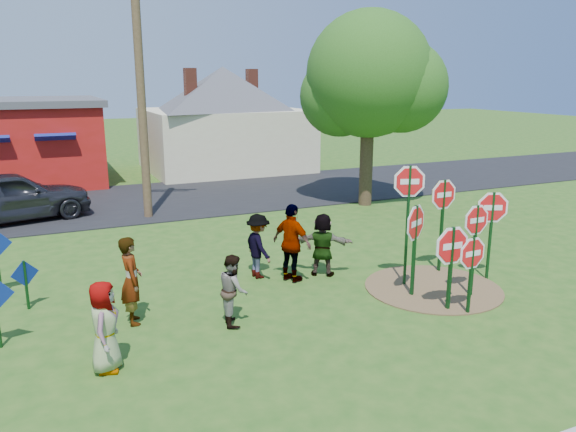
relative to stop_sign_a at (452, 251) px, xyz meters
name	(u,v)px	position (x,y,z in m)	size (l,w,h in m)	color
ground	(239,304)	(-3.99, 2.14, -1.31)	(120.00, 120.00, 0.00)	#265217
road	(144,201)	(-3.99, 13.64, -1.29)	(120.00, 7.50, 0.04)	black
dirt_patch	(433,288)	(0.51, 1.14, -1.30)	(3.20, 3.20, 0.03)	brown
cream_house	(224,115)	(1.51, 20.14, 1.61)	(9.40, 9.40, 6.50)	beige
stop_sign_a	(452,251)	(0.00, 0.00, 0.00)	(1.12, 0.08, 1.99)	#103B16
stop_sign_b	(409,195)	(0.02, 1.61, 0.91)	(0.96, 0.35, 3.03)	#103B16
stop_sign_c	(476,230)	(0.98, 0.39, 0.26)	(0.93, 0.06, 2.26)	#103B16
stop_sign_d	(443,202)	(1.40, 2.04, 0.51)	(1.03, 0.07, 2.53)	#103B16
stop_sign_e	(472,259)	(0.25, -0.34, -0.10)	(0.92, 0.08, 1.80)	#103B16
stop_sign_f	(492,214)	(2.12, 1.10, 0.34)	(0.95, 0.41, 2.33)	#103B16
stop_sign_g	(415,231)	(-0.23, 0.97, 0.23)	(0.98, 0.52, 2.27)	#103B16
blue_diamond_c	(25,279)	(-8.23, 3.73, -0.63)	(0.56, 0.24, 1.10)	#103B16
person_a	(104,327)	(-6.99, 0.33, -0.51)	(0.78, 0.51, 1.60)	#456095
person_b	(131,280)	(-6.26, 2.10, -0.41)	(0.66, 0.43, 1.81)	#267461
person_c	(233,289)	(-4.41, 1.23, -0.59)	(0.71, 0.55, 1.45)	#985F3D
person_d	(258,246)	(-2.97, 3.55, -0.50)	(1.04, 0.60, 1.61)	#313035
person_e	(292,243)	(-2.33, 2.95, -0.35)	(1.13, 0.47, 1.93)	#472B50
person_f	(323,244)	(-1.45, 3.04, -0.51)	(1.49, 0.47, 1.60)	#215B31
suv	(11,196)	(-8.71, 12.10, -0.40)	(2.06, 5.12, 1.75)	#2F2E33
utility_pole	(140,73)	(-4.33, 10.90, 3.67)	(2.24, 0.83, 9.46)	#4C3823
leafy_tree	(372,81)	(3.93, 9.52, 3.40)	(5.15, 4.70, 7.32)	#382819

